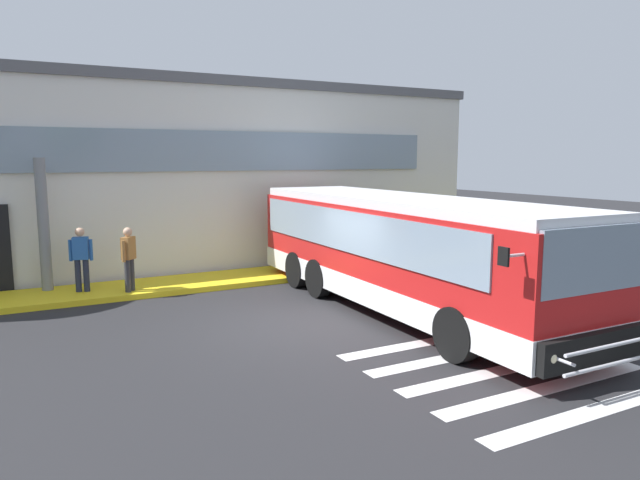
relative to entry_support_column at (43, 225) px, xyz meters
name	(u,v)px	position (x,y,z in m)	size (l,w,h in m)	color
ground_plane	(294,324)	(4.60, -5.40, -1.89)	(80.00, 90.00, 0.02)	#232326
bay_paint_stripes	(505,370)	(6.60, -9.60, -1.87)	(4.40, 3.96, 0.01)	silver
terminal_building	(147,173)	(3.92, 6.19, 1.15)	(21.35, 13.80, 6.06)	silver
boarding_curb	(223,280)	(4.60, -0.60, -1.80)	(23.55, 2.00, 0.15)	yellow
entry_support_column	(43,225)	(0.00, 0.00, 0.00)	(0.28, 0.28, 3.45)	slate
bus_main_foreground	(402,255)	(7.35, -5.54, -0.54)	(3.17, 10.93, 2.70)	red
passenger_near_column	(81,255)	(0.81, -0.61, -0.76)	(0.57, 0.45, 1.68)	#1E2338
passenger_by_doorway	(129,256)	(1.89, -1.17, -0.80)	(0.41, 0.48, 1.68)	#2D2D33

